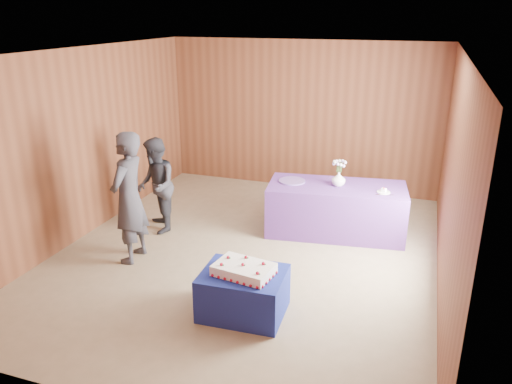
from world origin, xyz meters
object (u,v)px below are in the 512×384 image
at_px(cake_table, 243,293).
at_px(serving_table, 336,209).
at_px(sheet_cake, 244,269).
at_px(guest_left, 129,198).
at_px(guest_right, 156,186).
at_px(vase, 339,179).

height_order(cake_table, serving_table, serving_table).
relative_size(sheet_cake, guest_left, 0.40).
bearing_deg(cake_table, serving_table, 74.54).
height_order(cake_table, sheet_cake, sheet_cake).
relative_size(sheet_cake, guest_right, 0.49).
height_order(sheet_cake, vase, vase).
relative_size(serving_table, guest_left, 1.14).
bearing_deg(serving_table, cake_table, -110.62).
xyz_separation_m(serving_table, sheet_cake, (-0.55, -2.47, 0.18)).
height_order(serving_table, guest_right, guest_right).
xyz_separation_m(guest_left, guest_right, (-0.15, 0.94, -0.16)).
xyz_separation_m(serving_table, guest_right, (-2.56, -0.78, 0.34)).
height_order(serving_table, sheet_cake, serving_table).
xyz_separation_m(cake_table, guest_right, (-2.00, 1.68, 0.47)).
distance_m(cake_table, sheet_cake, 0.31).
bearing_deg(guest_left, cake_table, 65.08).
distance_m(cake_table, guest_left, 2.09).
relative_size(cake_table, vase, 4.33).
distance_m(cake_table, guest_right, 2.65).
bearing_deg(vase, sheet_cake, -102.83).
height_order(guest_left, guest_right, guest_left).
bearing_deg(vase, guest_left, -144.56).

